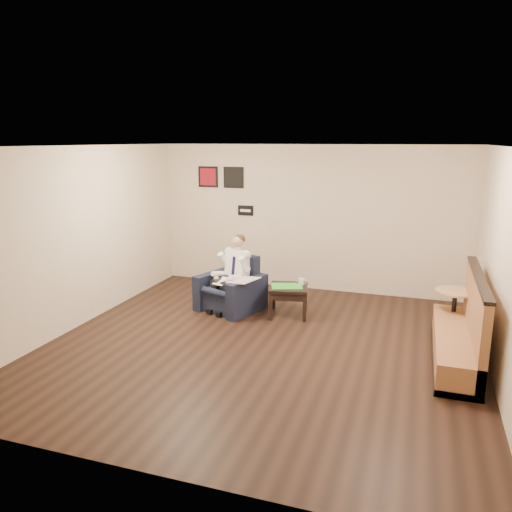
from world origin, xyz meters
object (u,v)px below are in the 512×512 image
(armchair, at_px, (230,284))
(coffee_mug, at_px, (301,281))
(banquette, at_px, (457,318))
(green_folder, at_px, (287,286))
(side_table, at_px, (289,301))
(smartphone, at_px, (293,283))
(cafe_table, at_px, (453,314))
(seated_man, at_px, (226,276))

(armchair, distance_m, coffee_mug, 1.23)
(armchair, bearing_deg, coffee_mug, 29.07)
(banquette, bearing_deg, green_folder, 159.61)
(side_table, xyz_separation_m, green_folder, (-0.03, -0.03, 0.26))
(armchair, bearing_deg, smartphone, 31.24)
(green_folder, height_order, coffee_mug, coffee_mug)
(coffee_mug, xyz_separation_m, smartphone, (-0.15, 0.02, -0.05))
(armchair, height_order, banquette, banquette)
(banquette, bearing_deg, smartphone, 155.11)
(green_folder, distance_m, cafe_table, 2.60)
(coffee_mug, distance_m, banquette, 2.65)
(green_folder, height_order, cafe_table, cafe_table)
(seated_man, relative_size, banquette, 0.54)
(cafe_table, bearing_deg, banquette, -90.67)
(smartphone, relative_size, banquette, 0.07)
(smartphone, bearing_deg, armchair, -169.53)
(smartphone, bearing_deg, side_table, -97.35)
(armchair, height_order, cafe_table, armchair)
(cafe_table, bearing_deg, coffee_mug, 172.80)
(smartphone, bearing_deg, green_folder, -103.96)
(banquette, relative_size, cafe_table, 3.17)
(seated_man, relative_size, smartphone, 7.88)
(armchair, relative_size, side_table, 1.51)
(coffee_mug, distance_m, cafe_table, 2.42)
(side_table, bearing_deg, coffee_mug, 44.63)
(side_table, height_order, cafe_table, cafe_table)
(green_folder, bearing_deg, seated_man, -174.09)
(seated_man, height_order, coffee_mug, seated_man)
(seated_man, distance_m, banquette, 3.73)
(seated_man, height_order, smartphone, seated_man)
(seated_man, bearing_deg, coffee_mug, 33.69)
(armchair, relative_size, cafe_table, 1.30)
(seated_man, distance_m, coffee_mug, 1.28)
(side_table, height_order, banquette, banquette)
(coffee_mug, xyz_separation_m, banquette, (2.38, -1.16, 0.03))
(coffee_mug, height_order, cafe_table, cafe_table)
(seated_man, relative_size, green_folder, 2.45)
(side_table, relative_size, cafe_table, 0.86)
(armchair, distance_m, cafe_table, 3.60)
(green_folder, bearing_deg, coffee_mug, 44.63)
(coffee_mug, relative_size, cafe_table, 0.15)
(seated_man, bearing_deg, armchair, 90.00)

